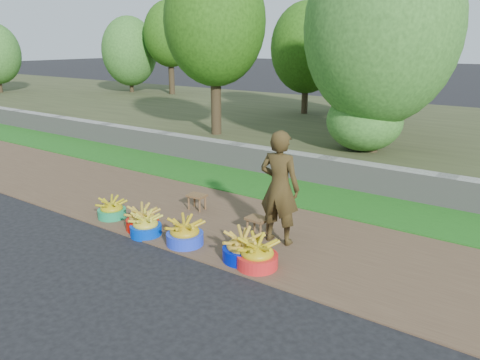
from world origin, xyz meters
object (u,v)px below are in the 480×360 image
Objects in this scene: basin_f at (257,255)px; stool_left at (197,198)px; basin_a at (112,210)px; basin_b at (142,220)px; vendor_woman at (279,188)px; stool_right at (257,221)px; basin_d at (185,234)px; basin_e at (243,248)px; basin_c at (146,226)px.

stool_left is at bearing 149.80° from basin_f.
basin_a is 0.91× the size of basin_b.
vendor_woman reaches higher than stool_left.
vendor_woman is at bearing -0.23° from stool_right.
basin_e is at bearing 4.33° from basin_d.
basin_b is 1.84m from basin_e.
vendor_woman is at bearing 22.78° from basin_b.
basin_e is at bearing -0.34° from basin_a.
basin_c is 1.47× the size of stool_left.
basin_d reaches higher than basin_c.
stool_left is at bearing 93.64° from basin_c.
basin_f is at bearing -12.50° from basin_e.
basin_d is 1.40m from stool_left.
vendor_woman reaches higher than basin_f.
basin_e is at bearing 5.29° from basin_c.
basin_b is at bearing 177.58° from basin_d.
basin_a is 1.40m from stool_left.
basin_e reaches higher than stool_left.
basin_c is 1.65m from basin_e.
basin_c is at bearing -174.71° from basin_e.
vendor_woman reaches higher than basin_b.
basin_f is at bearing 2.86° from basin_c.
stool_right is (-0.29, 0.77, 0.06)m from basin_e.
basin_c is at bearing -31.46° from basin_b.
stool_left is at bearing 167.20° from stool_right.
vendor_woman is (2.68, 0.75, 0.67)m from basin_a.
stool_right is 0.68m from vendor_woman.
basin_f is 0.33× the size of vendor_woman.
basin_e is (0.95, 0.07, 0.01)m from basin_d.
basin_c is at bearing -173.40° from basin_d.
basin_c is 0.86× the size of basin_e.
basin_e is 0.33× the size of vendor_woman.
basin_b is at bearing -95.76° from stool_left.
basin_d is at bearing 6.60° from basin_c.
basin_c is at bearing -86.36° from stool_left.
stool_right is at bearing 123.34° from basin_f.
basin_f reaches higher than basin_d.
basin_c reaches higher than stool_right.
stool_left is (-1.98, 1.15, 0.05)m from basin_f.
basin_a is 0.87× the size of basin_d.
basin_e reaches higher than basin_f.
basin_c is 1.64m from stool_right.
basin_b is 1.07× the size of basin_c.
basin_d is at bearing -56.35° from stool_left.
vendor_woman is at bearing 28.20° from basin_c.
basin_d is (0.70, 0.08, 0.02)m from basin_c.
basin_d reaches higher than basin_a.
basin_b reaches higher than stool_right.
basin_f is at bearing 98.15° from vendor_woman.
basin_d is 1.21m from basin_f.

